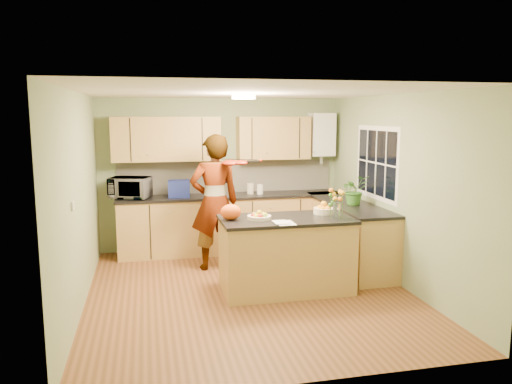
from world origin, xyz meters
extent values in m
plane|color=brown|center=(0.00, 0.00, 0.00)|extent=(4.50, 4.50, 0.00)
cube|color=white|center=(0.00, 0.00, 2.50)|extent=(4.00, 4.50, 0.02)
cube|color=gray|center=(0.00, 2.25, 1.25)|extent=(4.00, 0.02, 2.50)
cube|color=gray|center=(0.00, -2.25, 1.25)|extent=(4.00, 0.02, 2.50)
cube|color=gray|center=(-2.00, 0.00, 1.25)|extent=(0.02, 4.50, 2.50)
cube|color=gray|center=(2.00, 0.00, 1.25)|extent=(0.02, 4.50, 2.50)
cube|color=tan|center=(0.10, 1.95, 0.45)|extent=(3.60, 0.60, 0.90)
cube|color=black|center=(0.10, 1.94, 0.92)|extent=(3.64, 0.62, 0.04)
cube|color=tan|center=(1.70, 0.85, 0.45)|extent=(0.60, 2.20, 0.90)
cube|color=black|center=(1.69, 0.85, 0.92)|extent=(0.62, 2.24, 0.04)
cube|color=beige|center=(0.10, 2.23, 1.20)|extent=(3.60, 0.02, 0.52)
cube|color=tan|center=(-0.90, 2.08, 1.85)|extent=(1.70, 0.34, 0.70)
cube|color=tan|center=(0.85, 2.08, 1.85)|extent=(1.20, 0.34, 0.70)
cube|color=white|center=(1.70, 2.09, 1.90)|extent=(0.40, 0.30, 0.72)
cylinder|color=#B5B6BA|center=(1.70, 2.09, 1.50)|extent=(0.06, 0.06, 0.20)
cube|color=white|center=(1.99, 0.60, 1.55)|extent=(0.01, 1.30, 1.05)
cube|color=black|center=(1.99, 0.60, 1.55)|extent=(0.01, 1.18, 0.92)
cube|color=white|center=(-1.99, -0.60, 1.30)|extent=(0.02, 0.09, 0.09)
cylinder|color=#FFEABF|center=(0.00, 0.30, 2.46)|extent=(0.30, 0.30, 0.06)
cylinder|color=white|center=(0.00, 0.30, 2.49)|extent=(0.10, 0.10, 0.02)
cube|color=tan|center=(0.47, -0.05, 0.45)|extent=(1.62, 0.81, 0.91)
cube|color=black|center=(0.47, -0.05, 0.93)|extent=(1.66, 0.85, 0.04)
cylinder|color=beige|center=(0.12, -0.05, 0.97)|extent=(0.30, 0.30, 0.04)
cylinder|color=beige|center=(1.02, 0.10, 0.99)|extent=(0.27, 0.27, 0.08)
cylinder|color=silver|center=(1.07, -0.23, 1.05)|extent=(0.10, 0.10, 0.20)
ellipsoid|color=#FF5815|center=(-0.23, 0.00, 1.05)|extent=(0.26, 0.22, 0.19)
cube|color=white|center=(0.37, -0.35, 0.96)|extent=(0.21, 0.29, 0.01)
imported|color=tan|center=(-0.28, 1.07, 0.98)|extent=(0.76, 0.54, 1.96)
imported|color=white|center=(-1.48, 1.97, 1.10)|extent=(0.70, 0.58, 0.33)
cube|color=navy|center=(-0.73, 1.92, 1.07)|extent=(0.36, 0.28, 0.26)
cylinder|color=#B5B6BA|center=(0.05, 1.94, 1.04)|extent=(0.14, 0.14, 0.20)
sphere|color=black|center=(0.05, 1.94, 1.17)|extent=(0.07, 0.07, 0.07)
cylinder|color=beige|center=(0.44, 1.98, 1.03)|extent=(0.13, 0.13, 0.17)
cylinder|color=white|center=(0.59, 1.92, 1.02)|extent=(0.11, 0.11, 0.16)
imported|color=#377025|center=(1.70, 0.67, 1.16)|extent=(0.43, 0.39, 0.43)
camera|label=1|loc=(-1.23, -5.97, 2.24)|focal=35.00mm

